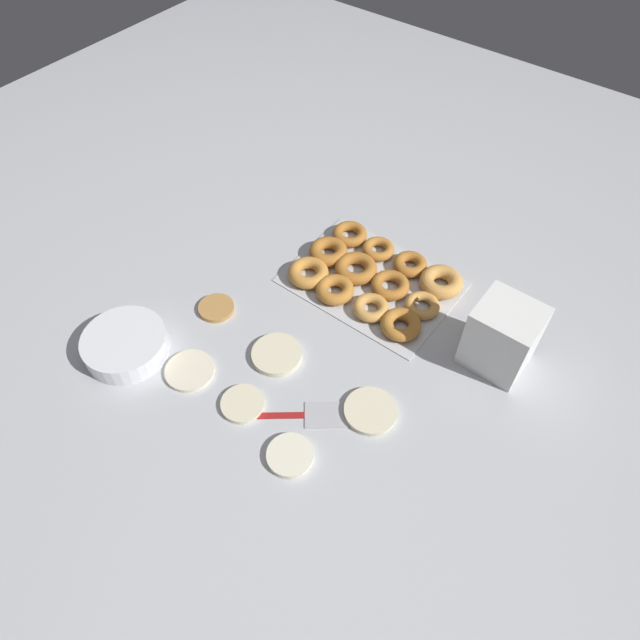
# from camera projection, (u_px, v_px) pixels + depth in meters

# --- Properties ---
(ground_plane) EXTENTS (3.00, 3.00, 0.00)m
(ground_plane) POSITION_uv_depth(u_px,v_px,m) (297.00, 349.00, 1.26)
(ground_plane) COLOR #B2B5BA
(pancake_0) EXTENTS (0.09, 0.09, 0.01)m
(pancake_0) POSITION_uv_depth(u_px,v_px,m) (290.00, 455.00, 1.09)
(pancake_0) COLOR silver
(pancake_0) RESTS_ON ground_plane
(pancake_1) EXTENTS (0.08, 0.08, 0.01)m
(pancake_1) POSITION_uv_depth(u_px,v_px,m) (216.00, 308.00, 1.32)
(pancake_1) COLOR #B27F42
(pancake_1) RESTS_ON ground_plane
(pancake_2) EXTENTS (0.11, 0.11, 0.01)m
(pancake_2) POSITION_uv_depth(u_px,v_px,m) (277.00, 355.00, 1.24)
(pancake_2) COLOR beige
(pancake_2) RESTS_ON ground_plane
(pancake_3) EXTENTS (0.11, 0.11, 0.01)m
(pancake_3) POSITION_uv_depth(u_px,v_px,m) (370.00, 411.00, 1.15)
(pancake_3) COLOR beige
(pancake_3) RESTS_ON ground_plane
(pancake_4) EXTENTS (0.09, 0.09, 0.01)m
(pancake_4) POSITION_uv_depth(u_px,v_px,m) (243.00, 404.00, 1.16)
(pancake_4) COLOR beige
(pancake_4) RESTS_ON ground_plane
(pancake_5) EXTENTS (0.11, 0.11, 0.01)m
(pancake_5) POSITION_uv_depth(u_px,v_px,m) (190.00, 371.00, 1.22)
(pancake_5) COLOR beige
(pancake_5) RESTS_ON ground_plane
(donut_tray) EXTENTS (0.39, 0.29, 0.04)m
(donut_tray) POSITION_uv_depth(u_px,v_px,m) (372.00, 278.00, 1.37)
(donut_tray) COLOR silver
(donut_tray) RESTS_ON ground_plane
(batter_bowl) EXTENTS (0.18, 0.18, 0.05)m
(batter_bowl) POSITION_uv_depth(u_px,v_px,m) (125.00, 344.00, 1.24)
(batter_bowl) COLOR white
(batter_bowl) RESTS_ON ground_plane
(container_stack) EXTENTS (0.13, 0.12, 0.16)m
(container_stack) POSITION_uv_depth(u_px,v_px,m) (502.00, 336.00, 1.18)
(container_stack) COLOR white
(container_stack) RESTS_ON ground_plane
(spatula) EXTENTS (0.21, 0.18, 0.01)m
(spatula) POSITION_uv_depth(u_px,v_px,m) (318.00, 415.00, 1.15)
(spatula) COLOR maroon
(spatula) RESTS_ON ground_plane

